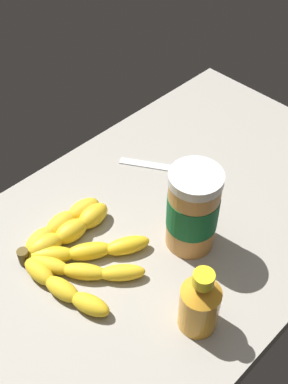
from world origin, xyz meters
The scene contains 5 objects.
ground_plane centered at (0.00, 0.00, -2.01)cm, with size 97.42×56.59×4.01cm, color gray.
banana_bunch centered at (-15.88, 6.15, 1.69)cm, with size 20.39×22.27×3.80cm.
peanut_butter_jar centered at (1.13, -6.27, 8.38)cm, with size 9.05×9.05×16.77cm.
honey_bottle centered at (-10.39, -17.99, 5.84)cm, with size 6.27×6.27×13.25cm.
butter_knife centered at (12.64, 9.18, 0.47)cm, with size 11.19×16.45×1.20cm.
Camera 1 is at (-43.20, -38.98, 69.60)cm, focal length 44.99 mm.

